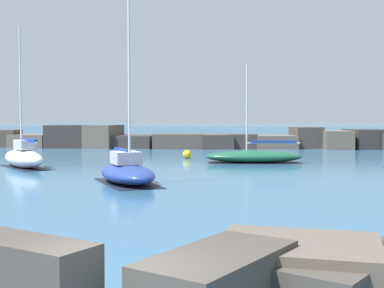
{
  "coord_description": "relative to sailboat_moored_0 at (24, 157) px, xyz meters",
  "views": [
    {
      "loc": [
        1.92,
        -8.47,
        3.43
      ],
      "look_at": [
        -0.49,
        23.47,
        1.77
      ],
      "focal_mm": 50.0,
      "sensor_mm": 36.0,
      "label": 1
    }
  ],
  "objects": [
    {
      "name": "sailboat_moored_4",
      "position": [
        8.53,
        -7.73,
        -0.12
      ],
      "size": [
        4.62,
        6.06,
        9.4
      ],
      "color": "navy",
      "rests_on": "ground"
    },
    {
      "name": "mooring_buoy_orange_near",
      "position": [
        10.22,
        8.69,
        -0.38
      ],
      "size": [
        0.68,
        0.68,
        0.88
      ],
      "color": "yellow",
      "rests_on": "ground"
    },
    {
      "name": "breakwater_jetty",
      "position": [
        13.44,
        23.26,
        0.2
      ],
      "size": [
        72.12,
        6.7,
        2.48
      ],
      "color": "#383330",
      "rests_on": "ground"
    },
    {
      "name": "sailboat_moored_0",
      "position": [
        0.0,
        0.0,
        0.0
      ],
      "size": [
        5.07,
        5.59,
        9.44
      ],
      "color": "white",
      "rests_on": "ground"
    },
    {
      "name": "open_sea_beyond",
      "position": [
        11.96,
        83.05,
        -0.72
      ],
      "size": [
        400.0,
        116.0,
        0.01
      ],
      "color": "#235175",
      "rests_on": "ground"
    },
    {
      "name": "sailboat_moored_5",
      "position": [
        15.49,
        4.86,
        -0.25
      ],
      "size": [
        7.26,
        2.78,
        7.3
      ],
      "color": "#195138",
      "rests_on": "ground"
    }
  ]
}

